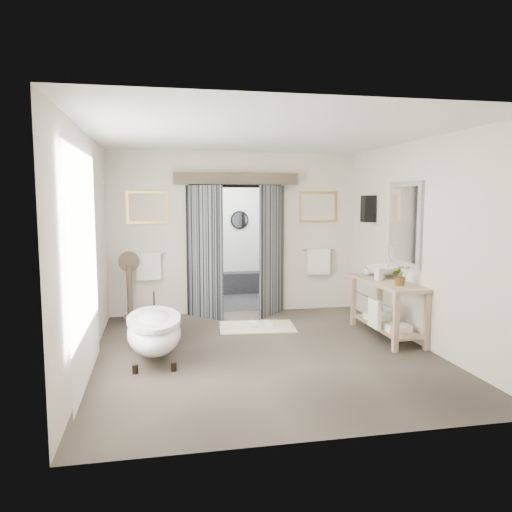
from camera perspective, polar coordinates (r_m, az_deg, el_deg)
name	(u,v)px	position (r m, az deg, el deg)	size (l,w,h in m)	color
ground_plane	(265,353)	(6.87, 0.99, -10.99)	(5.00, 5.00, 0.00)	brown
room_shell	(264,215)	(6.43, 0.94, 4.66)	(4.52, 5.02, 2.91)	beige
shower_room	(225,254)	(10.55, -3.59, 0.23)	(2.22, 2.01, 2.51)	black
back_wall_dressing	(237,227)	(8.84, -2.17, 3.28)	(3.82, 0.70, 2.52)	black
clawfoot_tub	(154,331)	(6.68, -11.56, -8.37)	(0.69, 1.54, 0.75)	black
vanity	(386,304)	(7.75, 14.63, -5.30)	(0.57, 1.60, 0.85)	tan
pedestal_mirror	(130,291)	(8.75, -14.24, -3.89)	(0.35, 0.23, 1.19)	brown
rug	(257,327)	(8.15, 0.11, -8.09)	(1.20, 0.80, 0.01)	beige
slippers	(261,324)	(8.21, 0.54, -7.75)	(0.37, 0.28, 0.05)	silver
basin	(382,272)	(8.01, 14.20, -1.74)	(0.53, 0.53, 0.18)	white
plant	(401,276)	(7.34, 16.20, -2.17)	(0.25, 0.22, 0.28)	gray
soap_bottle_a	(379,273)	(7.73, 13.86, -1.94)	(0.09, 0.10, 0.21)	gray
soap_bottle_b	(368,269)	(8.20, 12.70, -1.50)	(0.15, 0.15, 0.19)	gray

